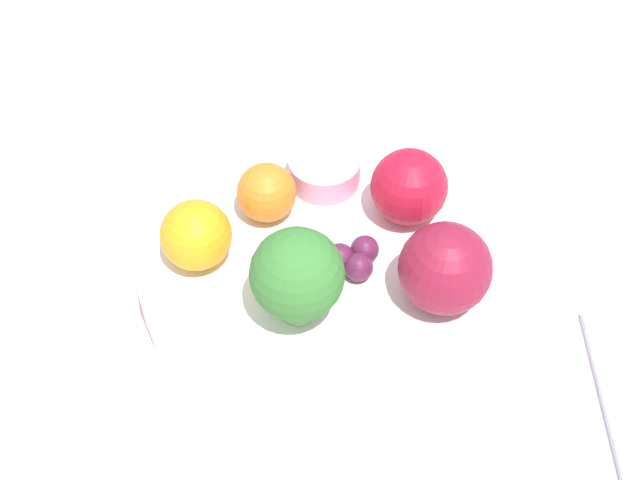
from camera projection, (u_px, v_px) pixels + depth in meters
name	position (u px, v px, depth m)	size (l,w,h in m)	color
ground_plane	(320.00, 295.00, 0.63)	(6.00, 6.00, 0.00)	gray
table_surface	(320.00, 287.00, 0.63)	(1.20, 1.20, 0.02)	silver
bowl	(320.00, 264.00, 0.61)	(0.24, 0.24, 0.03)	white
broccoli	(293.00, 275.00, 0.53)	(0.06, 0.06, 0.07)	#8CB76B
apple_red	(409.00, 187.00, 0.59)	(0.05, 0.05, 0.05)	#B7142D
apple_green	(445.00, 269.00, 0.55)	(0.06, 0.06, 0.06)	maroon
orange_front	(267.00, 193.00, 0.60)	(0.04, 0.04, 0.04)	orange
orange_back	(196.00, 235.00, 0.57)	(0.05, 0.05, 0.05)	orange
grape_cluster	(354.00, 259.00, 0.58)	(0.03, 0.03, 0.02)	#5B1E42
small_cup	(324.00, 170.00, 0.63)	(0.05, 0.05, 0.02)	#EA9EC6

